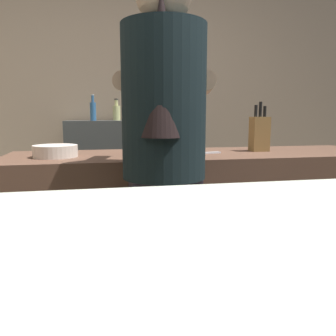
{
  "coord_description": "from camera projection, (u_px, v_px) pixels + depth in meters",
  "views": [
    {
      "loc": [
        -0.2,
        -1.23,
        1.12
      ],
      "look_at": [
        -0.1,
        -0.75,
        1.04
      ],
      "focal_mm": 36.09,
      "sensor_mm": 36.0,
      "label": 1
    }
  ],
  "objects": [
    {
      "name": "bottle_olive_oil",
      "position": [
        117.0,
        112.0,
        3.16
      ],
      "size": [
        0.07,
        0.07,
        0.2
      ],
      "color": "#C8CA83",
      "rests_on": "back_shelf"
    },
    {
      "name": "knife_block",
      "position": [
        259.0,
        133.0,
        1.97
      ],
      "size": [
        0.1,
        0.08,
        0.29
      ],
      "color": "olive",
      "rests_on": "prep_counter"
    },
    {
      "name": "prep_counter",
      "position": [
        199.0,
        231.0,
        1.96
      ],
      "size": [
        2.1,
        0.6,
        0.91
      ],
      "primitive_type": "cube",
      "color": "brown",
      "rests_on": "ground"
    },
    {
      "name": "mixing_bowl",
      "position": [
        55.0,
        151.0,
        1.7
      ],
      "size": [
        0.22,
        0.22,
        0.06
      ],
      "primitive_type": "cylinder",
      "color": "beige",
      "rests_on": "prep_counter"
    },
    {
      "name": "bartender",
      "position": [
        164.0,
        150.0,
        1.38
      ],
      "size": [
        0.49,
        0.55,
        1.69
      ],
      "rotation": [
        0.0,
        0.0,
        1.3
      ],
      "color": "#362C3B",
      "rests_on": "ground"
    },
    {
      "name": "back_shelf",
      "position": [
        116.0,
        178.0,
        3.17
      ],
      "size": [
        0.87,
        0.36,
        1.08
      ],
      "primitive_type": "cube",
      "color": "#3A3E3C",
      "rests_on": "ground"
    },
    {
      "name": "bottle_soy",
      "position": [
        93.0,
        110.0,
        2.99
      ],
      "size": [
        0.05,
        0.05,
        0.23
      ],
      "color": "#306190",
      "rests_on": "back_shelf"
    },
    {
      "name": "wall_back",
      "position": [
        119.0,
        92.0,
        3.32
      ],
      "size": [
        5.2,
        0.1,
        2.7
      ],
      "primitive_type": "cube",
      "color": "gray",
      "rests_on": "ground"
    },
    {
      "name": "bottle_hot_sauce",
      "position": [
        147.0,
        113.0,
        3.14
      ],
      "size": [
        0.06,
        0.06,
        0.18
      ],
      "color": "#CFC680",
      "rests_on": "back_shelf"
    },
    {
      "name": "chefs_knife",
      "position": [
        201.0,
        153.0,
        1.84
      ],
      "size": [
        0.24,
        0.09,
        0.01
      ],
      "primitive_type": "cube",
      "rotation": [
        0.0,
        0.0,
        0.24
      ],
      "color": "silver",
      "rests_on": "prep_counter"
    }
  ]
}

